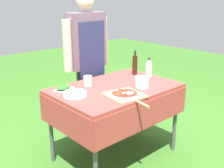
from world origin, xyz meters
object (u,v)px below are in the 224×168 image
plate_stack (75,94)px  water_bottle (149,68)px  pizza_on_peel (125,95)px  person_cook (87,55)px  oil_bottle (135,65)px  prep_table (115,94)px  herb_container (63,88)px  sauce_jar (88,81)px  mixing_tub (142,82)px

plate_stack → water_bottle: bearing=-2.6°
plate_stack → pizza_on_peel: bearing=-42.6°
person_cook → oil_bottle: size_ratio=5.78×
person_cook → pizza_on_peel: bearing=72.0°
prep_table → oil_bottle: bearing=21.0°
herb_container → sauce_jar: size_ratio=2.28×
pizza_on_peel → sauce_jar: sauce_jar is taller
pizza_on_peel → sauce_jar: (-0.07, 0.48, 0.03)m
pizza_on_peel → person_cook: bearing=84.2°
person_cook → water_bottle: (0.41, -0.63, -0.12)m
oil_bottle → mixing_tub: (-0.29, -0.38, -0.06)m
prep_table → water_bottle: size_ratio=5.73×
person_cook → water_bottle: size_ratio=7.77×
prep_table → pizza_on_peel: pizza_on_peel is taller
oil_bottle → herb_container: size_ratio=1.27×
person_cook → oil_bottle: person_cook is taller
pizza_on_peel → herb_container: pizza_on_peel is taller
oil_bottle → sauce_jar: size_ratio=2.90×
mixing_tub → plate_stack: bearing=158.9°
prep_table → plate_stack: 0.48m
oil_bottle → plate_stack: size_ratio=1.35×
person_cook → pizza_on_peel: 0.95m
person_cook → plate_stack: size_ratio=7.78×
prep_table → pizza_on_peel: 0.30m
mixing_tub → sauce_jar: bearing=132.3°
pizza_on_peel → sauce_jar: size_ratio=5.17×
person_cook → mixing_tub: bearing=91.6°
herb_container → plate_stack: 0.23m
water_bottle → oil_bottle: bearing=104.9°
sauce_jar → oil_bottle: bearing=-2.7°
plate_stack → sauce_jar: bearing=30.5°
pizza_on_peel → oil_bottle: bearing=45.9°
water_bottle → sauce_jar: 0.75m
sauce_jar → prep_table: bearing=-49.5°
pizza_on_peel → oil_bottle: oil_bottle is taller
mixing_tub → sauce_jar: 0.56m
prep_table → plate_stack: plate_stack is taller
mixing_tub → oil_bottle: bearing=52.4°
water_bottle → person_cook: bearing=123.2°
person_cook → herb_container: 0.70m
oil_bottle → plate_stack: oil_bottle is taller
oil_bottle → person_cook: bearing=128.9°
person_cook → oil_bottle: 0.59m
person_cook → sauce_jar: size_ratio=16.75×
prep_table → sauce_jar: size_ratio=12.35×
prep_table → person_cook: (0.12, 0.64, 0.30)m
mixing_tub → sauce_jar: mixing_tub is taller
prep_table → mixing_tub: mixing_tub is taller
person_cook → mixing_tub: size_ratio=12.02×
prep_table → water_bottle: (0.53, 0.01, 0.19)m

